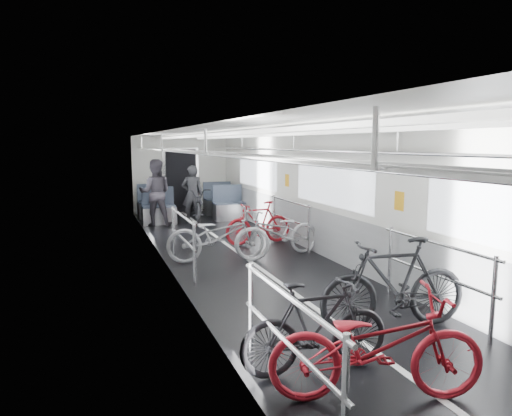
{
  "coord_description": "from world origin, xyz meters",
  "views": [
    {
      "loc": [
        -2.75,
        -7.45,
        2.18
      ],
      "look_at": [
        0.0,
        0.04,
        1.05
      ],
      "focal_mm": 32.0,
      "sensor_mm": 36.0,
      "label": 1
    }
  ],
  "objects": [
    {
      "name": "bike_aisle",
      "position": [
        0.03,
        4.8,
        0.49
      ],
      "size": [
        0.97,
        1.96,
        0.99
      ],
      "primitive_type": "imported",
      "rotation": [
        0.0,
        0.0,
        -0.17
      ],
      "color": "black",
      "rests_on": "floor"
    },
    {
      "name": "bike_left_far",
      "position": [
        -0.56,
        0.51,
        0.5
      ],
      "size": [
        2.0,
        1.04,
        1.0
      ],
      "primitive_type": "imported",
      "rotation": [
        0.0,
        0.0,
        1.36
      ],
      "color": "#A5A5AA",
      "rests_on": "floor"
    },
    {
      "name": "bike_right_far",
      "position": [
        0.67,
        1.71,
        0.47
      ],
      "size": [
        1.58,
        0.58,
        0.93
      ],
      "primitive_type": "imported",
      "rotation": [
        0.0,
        0.0,
        -1.48
      ],
      "color": "maroon",
      "rests_on": "floor"
    },
    {
      "name": "bike_right_mid",
      "position": [
        0.64,
        0.57,
        0.47
      ],
      "size": [
        1.84,
        0.76,
        0.94
      ],
      "primitive_type": "imported",
      "rotation": [
        0.0,
        0.0,
        -1.49
      ],
      "color": "#A9AAAE",
      "rests_on": "floor"
    },
    {
      "name": "bike_right_near",
      "position": [
        0.55,
        -3.17,
        0.55
      ],
      "size": [
        1.89,
        0.78,
        1.1
      ],
      "primitive_type": "imported",
      "rotation": [
        0.0,
        0.0,
        -1.72
      ],
      "color": "black",
      "rests_on": "floor"
    },
    {
      "name": "person_standing",
      "position": [
        -0.11,
        4.8,
        0.8
      ],
      "size": [
        0.66,
        0.51,
        1.6
      ],
      "primitive_type": "imported",
      "rotation": [
        0.0,
        0.0,
        2.9
      ],
      "color": "black",
      "rests_on": "floor"
    },
    {
      "name": "car_shell",
      "position": [
        0.0,
        1.78,
        1.13
      ],
      "size": [
        3.02,
        14.01,
        2.41
      ],
      "color": "black",
      "rests_on": "ground"
    },
    {
      "name": "bike_left_mid",
      "position": [
        -0.79,
        -3.78,
        0.45
      ],
      "size": [
        1.53,
        0.51,
        0.91
      ],
      "primitive_type": "imported",
      "rotation": [
        0.0,
        0.0,
        1.51
      ],
      "color": "black",
      "rests_on": "floor"
    },
    {
      "name": "bike_left_near",
      "position": [
        -0.54,
        -4.38,
        0.48
      ],
      "size": [
        1.95,
        1.18,
        0.97
      ],
      "primitive_type": "imported",
      "rotation": [
        0.0,
        0.0,
        1.26
      ],
      "color": "maroon",
      "rests_on": "floor"
    },
    {
      "name": "person_seated",
      "position": [
        -1.11,
        4.77,
        0.89
      ],
      "size": [
        0.98,
        0.84,
        1.77
      ],
      "primitive_type": "imported",
      "rotation": [
        0.0,
        0.0,
        2.93
      ],
      "color": "#28242B",
      "rests_on": "floor"
    }
  ]
}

